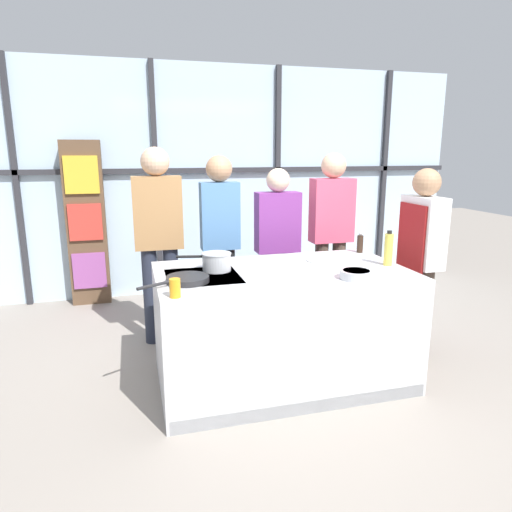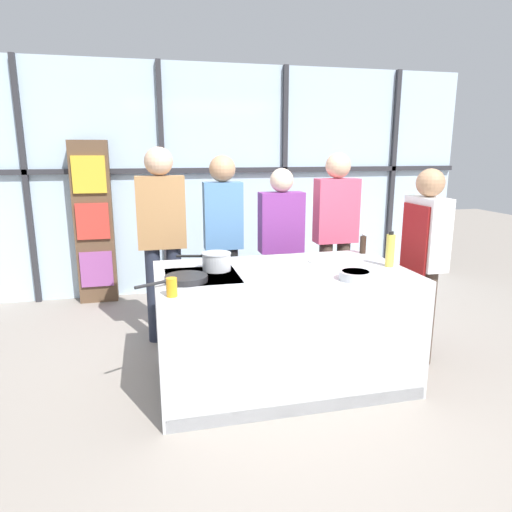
{
  "view_description": "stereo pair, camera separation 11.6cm",
  "coord_description": "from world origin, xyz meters",
  "px_view_note": "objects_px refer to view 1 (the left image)",
  "views": [
    {
      "loc": [
        -1.08,
        -3.16,
        1.78
      ],
      "look_at": [
        -0.18,
        0.1,
        0.99
      ],
      "focal_mm": 32.0,
      "sensor_mm": 36.0,
      "label": 1
    },
    {
      "loc": [
        -0.96,
        -3.19,
        1.78
      ],
      "look_at": [
        -0.18,
        0.1,
        0.99
      ],
      "focal_mm": 32.0,
      "sensor_mm": 36.0,
      "label": 2
    }
  ],
  "objects_px": {
    "spectator_center_left": "(220,232)",
    "saucepan": "(216,261)",
    "spectator_far_left": "(159,233)",
    "spectator_far_right": "(331,228)",
    "mixing_bowl": "(356,274)",
    "frying_pan": "(187,279)",
    "chef": "(420,253)",
    "white_plate": "(321,260)",
    "pepper_grinder": "(360,243)",
    "juice_glass_near": "(175,288)",
    "oil_bottle": "(388,249)",
    "spectator_center_right": "(277,241)"
  },
  "relations": [
    {
      "from": "chef",
      "to": "white_plate",
      "type": "distance_m",
      "value": 0.87
    },
    {
      "from": "spectator_far_left",
      "to": "spectator_far_right",
      "type": "bearing_deg",
      "value": 180.0
    },
    {
      "from": "spectator_center_left",
      "to": "oil_bottle",
      "type": "bearing_deg",
      "value": 136.38
    },
    {
      "from": "mixing_bowl",
      "to": "chef",
      "type": "bearing_deg",
      "value": 28.7
    },
    {
      "from": "spectator_far_left",
      "to": "juice_glass_near",
      "type": "distance_m",
      "value": 1.45
    },
    {
      "from": "chef",
      "to": "spectator_center_left",
      "type": "bearing_deg",
      "value": 59.47
    },
    {
      "from": "white_plate",
      "to": "juice_glass_near",
      "type": "height_order",
      "value": "juice_glass_near"
    },
    {
      "from": "spectator_far_left",
      "to": "saucepan",
      "type": "distance_m",
      "value": 0.96
    },
    {
      "from": "spectator_far_left",
      "to": "spectator_center_left",
      "type": "bearing_deg",
      "value": 180.0
    },
    {
      "from": "spectator_center_right",
      "to": "frying_pan",
      "type": "height_order",
      "value": "spectator_center_right"
    },
    {
      "from": "spectator_far_left",
      "to": "saucepan",
      "type": "xyz_separation_m",
      "value": [
        0.37,
        -0.88,
        -0.08
      ]
    },
    {
      "from": "mixing_bowl",
      "to": "frying_pan",
      "type": "bearing_deg",
      "value": 168.76
    },
    {
      "from": "spectator_far_right",
      "to": "pepper_grinder",
      "type": "distance_m",
      "value": 0.6
    },
    {
      "from": "juice_glass_near",
      "to": "spectator_far_right",
      "type": "bearing_deg",
      "value": 40.38
    },
    {
      "from": "spectator_center_left",
      "to": "frying_pan",
      "type": "relative_size",
      "value": 3.51
    },
    {
      "from": "saucepan",
      "to": "mixing_bowl",
      "type": "distance_m",
      "value": 1.03
    },
    {
      "from": "saucepan",
      "to": "oil_bottle",
      "type": "bearing_deg",
      "value": -8.41
    },
    {
      "from": "spectator_far_left",
      "to": "spectator_far_right",
      "type": "xyz_separation_m",
      "value": [
        1.71,
        -0.0,
        -0.03
      ]
    },
    {
      "from": "spectator_far_right",
      "to": "mixing_bowl",
      "type": "distance_m",
      "value": 1.44
    },
    {
      "from": "spectator_far_right",
      "to": "mixing_bowl",
      "type": "xyz_separation_m",
      "value": [
        -0.43,
        -1.37,
        -0.08
      ]
    },
    {
      "from": "pepper_grinder",
      "to": "mixing_bowl",
      "type": "bearing_deg",
      "value": -119.43
    },
    {
      "from": "spectator_center_left",
      "to": "juice_glass_near",
      "type": "bearing_deg",
      "value": 68.71
    },
    {
      "from": "spectator_center_right",
      "to": "mixing_bowl",
      "type": "distance_m",
      "value": 1.37
    },
    {
      "from": "pepper_grinder",
      "to": "frying_pan",
      "type": "bearing_deg",
      "value": -161.46
    },
    {
      "from": "spectator_center_right",
      "to": "oil_bottle",
      "type": "relative_size",
      "value": 5.81
    },
    {
      "from": "spectator_center_left",
      "to": "oil_bottle",
      "type": "relative_size",
      "value": 6.25
    },
    {
      "from": "spectator_center_right",
      "to": "spectator_far_left",
      "type": "bearing_deg",
      "value": -0.0
    },
    {
      "from": "spectator_center_left",
      "to": "spectator_far_right",
      "type": "xyz_separation_m",
      "value": [
        1.14,
        0.0,
        -0.02
      ]
    },
    {
      "from": "white_plate",
      "to": "mixing_bowl",
      "type": "xyz_separation_m",
      "value": [
        0.03,
        -0.55,
        0.03
      ]
    },
    {
      "from": "spectator_far_left",
      "to": "chef",
      "type": "bearing_deg",
      "value": 156.69
    },
    {
      "from": "frying_pan",
      "to": "white_plate",
      "type": "xyz_separation_m",
      "value": [
        1.14,
        0.32,
        -0.02
      ]
    },
    {
      "from": "spectator_center_left",
      "to": "frying_pan",
      "type": "distance_m",
      "value": 1.23
    },
    {
      "from": "spectator_center_left",
      "to": "spectator_far_left",
      "type": "bearing_deg",
      "value": -0.0
    },
    {
      "from": "white_plate",
      "to": "pepper_grinder",
      "type": "xyz_separation_m",
      "value": [
        0.46,
        0.22,
        0.08
      ]
    },
    {
      "from": "spectator_far_right",
      "to": "saucepan",
      "type": "bearing_deg",
      "value": 33.38
    },
    {
      "from": "spectator_far_left",
      "to": "spectator_center_right",
      "type": "relative_size",
      "value": 1.12
    },
    {
      "from": "chef",
      "to": "pepper_grinder",
      "type": "xyz_separation_m",
      "value": [
        -0.4,
        0.31,
        0.05
      ]
    },
    {
      "from": "pepper_grinder",
      "to": "juice_glass_near",
      "type": "height_order",
      "value": "pepper_grinder"
    },
    {
      "from": "spectator_far_right",
      "to": "frying_pan",
      "type": "height_order",
      "value": "spectator_far_right"
    },
    {
      "from": "spectator_far_right",
      "to": "pepper_grinder",
      "type": "bearing_deg",
      "value": 90.46
    },
    {
      "from": "saucepan",
      "to": "pepper_grinder",
      "type": "distance_m",
      "value": 1.37
    },
    {
      "from": "white_plate",
      "to": "juice_glass_near",
      "type": "distance_m",
      "value": 1.4
    },
    {
      "from": "spectator_center_right",
      "to": "mixing_bowl",
      "type": "relative_size",
      "value": 6.96
    },
    {
      "from": "white_plate",
      "to": "spectator_center_right",
      "type": "bearing_deg",
      "value": 97.91
    },
    {
      "from": "mixing_bowl",
      "to": "juice_glass_near",
      "type": "distance_m",
      "value": 1.28
    },
    {
      "from": "chef",
      "to": "white_plate",
      "type": "bearing_deg",
      "value": 83.71
    },
    {
      "from": "spectator_center_left",
      "to": "saucepan",
      "type": "bearing_deg",
      "value": 77.15
    },
    {
      "from": "saucepan",
      "to": "juice_glass_near",
      "type": "distance_m",
      "value": 0.67
    },
    {
      "from": "chef",
      "to": "frying_pan",
      "type": "distance_m",
      "value": 2.01
    },
    {
      "from": "spectator_far_right",
      "to": "saucepan",
      "type": "distance_m",
      "value": 1.6
    }
  ]
}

